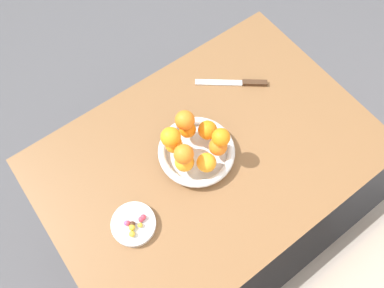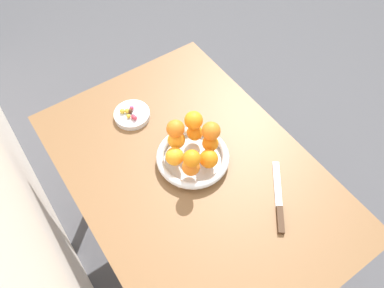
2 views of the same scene
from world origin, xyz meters
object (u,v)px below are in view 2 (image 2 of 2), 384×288
(orange_5, at_px, (176,140))
(candy_ball_1, at_px, (133,117))
(dining_table, at_px, (193,184))
(candy_ball_4, at_px, (127,111))
(orange_1, at_px, (191,167))
(orange_3, at_px, (210,143))
(candy_ball_0, at_px, (135,118))
(candy_dish, at_px, (132,115))
(orange_2, at_px, (209,159))
(candy_ball_6, at_px, (131,108))
(candy_ball_3, at_px, (129,116))
(fruit_bowl, at_px, (193,158))
(candy_ball_7, at_px, (132,108))
(candy_ball_2, at_px, (122,111))
(orange_8, at_px, (176,128))
(orange_6, at_px, (194,120))
(orange_4, at_px, (195,133))
(knife, at_px, (279,202))
(candy_ball_5, at_px, (130,111))
(orange_7, at_px, (192,159))
(orange_9, at_px, (211,131))
(orange_0, at_px, (175,156))

(orange_5, xyz_separation_m, candy_ball_1, (0.20, 0.06, -0.04))
(dining_table, height_order, candy_ball_4, candy_ball_4)
(orange_1, height_order, orange_3, orange_1)
(candy_ball_4, bearing_deg, candy_ball_0, -171.58)
(candy_dish, relative_size, orange_2, 2.15)
(orange_1, height_order, candy_ball_6, orange_1)
(candy_ball_1, distance_m, candy_ball_3, 0.02)
(orange_3, bearing_deg, fruit_bowl, 80.11)
(candy_ball_4, relative_size, candy_ball_7, 1.21)
(dining_table, relative_size, orange_5, 18.09)
(candy_ball_2, bearing_deg, orange_8, -161.34)
(dining_table, height_order, orange_6, orange_6)
(dining_table, height_order, orange_8, orange_8)
(candy_ball_0, bearing_deg, candy_ball_6, -14.89)
(orange_4, xyz_separation_m, knife, (-0.34, -0.09, -0.06))
(fruit_bowl, height_order, orange_4, orange_4)
(dining_table, height_order, orange_3, orange_3)
(candy_ball_6, bearing_deg, orange_5, -169.56)
(candy_ball_0, height_order, candy_ball_7, candy_ball_0)
(orange_4, relative_size, candy_ball_7, 3.53)
(candy_ball_5, bearing_deg, orange_3, -155.00)
(orange_7, relative_size, candy_ball_7, 3.60)
(orange_9, bearing_deg, fruit_bowl, 85.72)
(orange_2, distance_m, candy_ball_7, 0.38)
(candy_ball_5, height_order, candy_ball_7, candy_ball_5)
(candy_ball_3, bearing_deg, orange_5, -161.57)
(dining_table, xyz_separation_m, orange_2, (-0.03, -0.05, 0.16))
(candy_ball_7, height_order, knife, candy_ball_7)
(orange_2, height_order, orange_5, orange_2)
(candy_dish, bearing_deg, orange_5, -167.14)
(candy_ball_5, height_order, candy_ball_6, candy_ball_5)
(candy_ball_3, distance_m, knife, 0.61)
(orange_9, bearing_deg, candy_ball_2, 28.39)
(candy_ball_4, bearing_deg, orange_8, -164.13)
(fruit_bowl, relative_size, candy_ball_5, 14.05)
(candy_ball_0, xyz_separation_m, candy_ball_4, (0.04, 0.01, 0.00))
(orange_1, distance_m, candy_ball_0, 0.31)
(candy_ball_2, xyz_separation_m, candy_ball_3, (-0.03, -0.01, -0.00))
(candy_dish, distance_m, orange_5, 0.24)
(orange_1, xyz_separation_m, orange_8, (0.12, -0.02, 0.06))
(candy_ball_1, relative_size, candy_ball_6, 1.03)
(orange_7, xyz_separation_m, candy_ball_7, (0.37, 0.02, -0.10))
(orange_9, distance_m, candy_ball_4, 0.36)
(orange_0, relative_size, orange_4, 1.10)
(orange_4, xyz_separation_m, candy_ball_3, (0.22, 0.14, -0.04))
(candy_ball_1, xyz_separation_m, candy_ball_4, (0.03, 0.00, 0.00))
(candy_dish, relative_size, orange_0, 2.19)
(orange_1, bearing_deg, candy_dish, 5.41)
(orange_5, distance_m, candy_ball_2, 0.26)
(orange_6, xyz_separation_m, candy_ball_7, (0.24, 0.11, -0.10))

